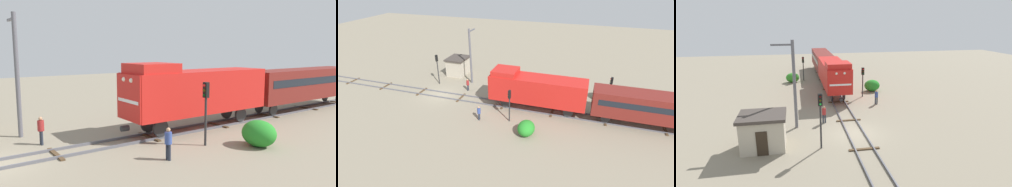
# 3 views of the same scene
# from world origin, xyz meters

# --- Properties ---
(ground_plane) EXTENTS (107.17, 107.17, 0.00)m
(ground_plane) POSITION_xyz_m (0.00, 0.00, 0.00)
(ground_plane) COLOR gray
(railway_track) EXTENTS (2.40, 71.44, 0.16)m
(railway_track) POSITION_xyz_m (0.00, -0.00, 0.07)
(railway_track) COLOR #595960
(railway_track) RESTS_ON ground
(locomotive) EXTENTS (2.90, 11.60, 4.60)m
(locomotive) POSITION_xyz_m (0.00, 12.79, 2.77)
(locomotive) COLOR red
(locomotive) RESTS_ON railway_track
(passenger_car_leading) EXTENTS (2.84, 14.00, 3.66)m
(passenger_car_leading) POSITION_xyz_m (0.00, 26.12, 2.52)
(passenger_car_leading) COLOR maroon
(passenger_car_leading) RESTS_ON railway_track
(traffic_signal_near) EXTENTS (0.32, 0.34, 4.35)m
(traffic_signal_near) POSITION_xyz_m (-3.20, -2.12, 3.02)
(traffic_signal_near) COLOR #262628
(traffic_signal_near) RESTS_ON ground
(traffic_signal_mid) EXTENTS (0.32, 0.34, 3.75)m
(traffic_signal_mid) POSITION_xyz_m (3.40, 10.66, 2.62)
(traffic_signal_mid) COLOR #262628
(traffic_signal_mid) RESTS_ON ground
(traffic_signal_far) EXTENTS (0.32, 0.34, 3.80)m
(traffic_signal_far) POSITION_xyz_m (-3.60, 21.09, 2.66)
(traffic_signal_far) COLOR #262628
(traffic_signal_far) RESTS_ON ground
(worker_near_track) EXTENTS (0.38, 0.38, 1.70)m
(worker_near_track) POSITION_xyz_m (-2.40, 2.89, 1.00)
(worker_near_track) COLOR #262B38
(worker_near_track) RESTS_ON ground
(worker_by_signal) EXTENTS (0.38, 0.38, 1.70)m
(worker_by_signal) POSITION_xyz_m (4.20, 7.39, 1.00)
(worker_by_signal) COLOR #262B38
(worker_by_signal) RESTS_ON ground
(catenary_mast) EXTENTS (1.94, 0.28, 7.92)m
(catenary_mast) POSITION_xyz_m (-5.06, 2.28, 4.21)
(catenary_mast) COLOR #595960
(catenary_mast) RESTS_ON ground
(relay_hut) EXTENTS (3.50, 2.90, 2.74)m
(relay_hut) POSITION_xyz_m (-7.50, -1.20, 1.39)
(relay_hut) COLOR #B2A893
(relay_hut) RESTS_ON ground
(bush_near) EXTENTS (2.03, 1.66, 1.48)m
(bush_near) POSITION_xyz_m (-5.34, 20.20, 0.74)
(bush_near) COLOR #308626
(bush_near) RESTS_ON ground
(bush_mid) EXTENTS (2.13, 1.74, 1.55)m
(bush_mid) POSITION_xyz_m (5.37, 13.06, 0.77)
(bush_mid) COLOR #258126
(bush_mid) RESTS_ON ground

